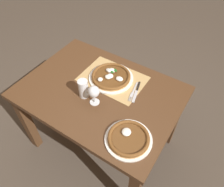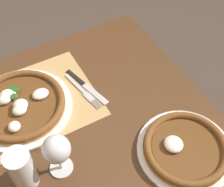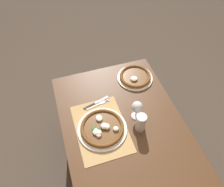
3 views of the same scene
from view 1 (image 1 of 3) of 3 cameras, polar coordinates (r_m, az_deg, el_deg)
The scene contains 9 objects.
ground_plane at distance 2.23m, azimuth -2.40°, elevation -12.35°, with size 24.00×24.00×0.00m, color #473D33.
dining_table at distance 1.71m, azimuth -3.05°, elevation -1.87°, with size 1.18×0.86×0.74m.
paper_placemat at distance 1.71m, azimuth 0.21°, elevation 3.90°, with size 0.49×0.35×0.00m, color tan.
pizza_near at distance 1.70m, azimuth -0.19°, elevation 4.42°, with size 0.35×0.35×0.05m.
pizza_far at distance 1.36m, azimuth 4.33°, elevation -11.59°, with size 0.30×0.30×0.05m.
wine_glass at distance 1.48m, azimuth -4.78°, elevation 0.32°, with size 0.08×0.08×0.16m.
pint_glass at distance 1.56m, azimuth -7.49°, elevation 1.20°, with size 0.07×0.07×0.15m.
fork at distance 1.62m, azimuth 5.57°, elevation 0.49°, with size 0.06×0.20×0.00m.
knife at distance 1.62m, azimuth 6.39°, elevation 0.43°, with size 0.07×0.21×0.01m.
Camera 1 is at (-0.68, 0.88, 1.93)m, focal length 35.00 mm.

